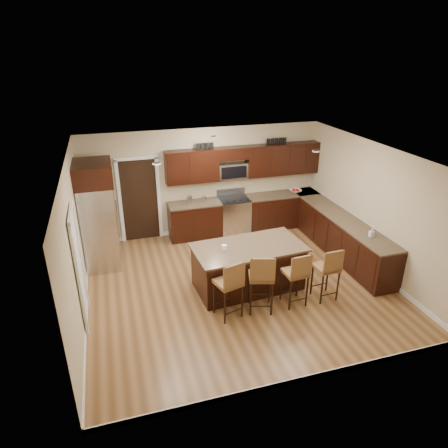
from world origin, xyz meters
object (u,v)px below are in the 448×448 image
object	(u,v)px
island	(248,268)
stool_mid	(262,277)
stool_extra	(329,268)
range	(234,215)
refrigerator	(98,215)
stool_right	(297,273)
stool_left	(230,283)

from	to	relation	value
island	stool_mid	xyz separation A→B (m)	(-0.06, -0.85, 0.31)
stool_extra	stool_mid	bearing A→B (deg)	176.48
stool_extra	range	bearing A→B (deg)	99.03
range	refrigerator	xyz separation A→B (m)	(-3.30, -0.79, 0.73)
range	stool_right	distance (m)	3.43
stool_left	stool_right	xyz separation A→B (m)	(1.29, -0.00, -0.03)
stool_left	refrigerator	xyz separation A→B (m)	(-2.13, 2.63, 0.49)
range	stool_mid	xyz separation A→B (m)	(-0.58, -3.42, 0.27)
island	range	bearing A→B (deg)	74.51
range	stool_mid	bearing A→B (deg)	-99.68
stool_mid	refrigerator	xyz separation A→B (m)	(-2.72, 2.63, 0.46)
stool_left	stool_right	world-z (taller)	stool_left
range	stool_mid	size ratio (longest dim) A/B	0.94
stool_mid	refrigerator	distance (m)	3.81
island	refrigerator	size ratio (longest dim) A/B	0.95
island	stool_left	world-z (taller)	stool_left
stool_left	stool_right	bearing A→B (deg)	-15.79
range	stool_mid	distance (m)	3.48
stool_mid	stool_right	bearing A→B (deg)	16.35
stool_right	stool_extra	bearing A→B (deg)	-3.61
range	island	xyz separation A→B (m)	(-0.52, -2.58, -0.04)
stool_left	refrigerator	world-z (taller)	refrigerator
stool_mid	stool_right	world-z (taller)	stool_mid
island	stool_mid	world-z (taller)	stool_mid
island	stool_right	bearing A→B (deg)	-56.77
island	stool_left	bearing A→B (deg)	-131.30
refrigerator	stool_extra	size ratio (longest dim) A/B	2.13
range	refrigerator	world-z (taller)	refrigerator
stool_left	refrigerator	size ratio (longest dim) A/B	0.49
stool_left	stool_mid	xyz separation A→B (m)	(0.58, -0.00, 0.03)
refrigerator	stool_mid	bearing A→B (deg)	-44.09
stool_right	refrigerator	distance (m)	4.34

